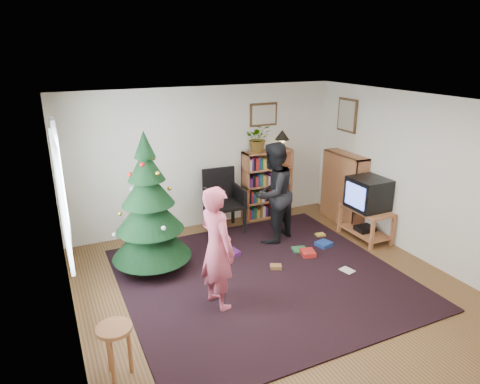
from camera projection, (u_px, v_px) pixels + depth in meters
name	position (u px, v px, depth m)	size (l,w,h in m)	color
floor	(273.00, 288.00, 5.85)	(5.00, 5.00, 0.00)	brown
ceiling	(278.00, 103.00, 5.03)	(5.00, 5.00, 0.00)	white
wall_back	(205.00, 158.00, 7.58)	(5.00, 0.02, 2.50)	silver
wall_front	(436.00, 305.00, 3.30)	(5.00, 0.02, 2.50)	silver
wall_left	(65.00, 239.00, 4.43)	(0.02, 5.00, 2.50)	silver
wall_right	(419.00, 178.00, 6.45)	(0.02, 5.00, 2.50)	silver
rug	(262.00, 277.00, 6.10)	(3.80, 3.60, 0.02)	black
window_pane	(61.00, 198.00, 4.87)	(0.04, 1.20, 1.40)	silver
curtain	(61.00, 181.00, 5.49)	(0.06, 0.35, 1.60)	silver
picture_back	(263.00, 115.00, 7.79)	(0.55, 0.03, 0.42)	#4C3319
picture_right	(347.00, 115.00, 7.71)	(0.03, 0.50, 0.60)	#4C3319
christmas_tree	(149.00, 215.00, 6.06)	(1.15, 1.15, 2.08)	#3F2816
bookshelf_back	(267.00, 183.00, 8.11)	(0.95, 0.30, 1.30)	#A5603B
bookshelf_right	(344.00, 187.00, 7.88)	(0.30, 0.95, 1.30)	#A5603B
tv_stand	(366.00, 221.00, 7.27)	(0.49, 0.89, 0.55)	#A5603B
crt_tv	(368.00, 193.00, 7.11)	(0.56, 0.60, 0.53)	black
armchair	(222.00, 197.00, 7.57)	(0.62, 0.62, 1.10)	black
stool	(115.00, 338.00, 4.16)	(0.35, 0.35, 0.58)	#A5603B
person_standing	(217.00, 248.00, 5.23)	(0.58, 0.38, 1.59)	#C74F66
person_by_chair	(273.00, 193.00, 7.01)	(0.83, 0.64, 1.70)	black
potted_plant	(258.00, 138.00, 7.74)	(0.46, 0.40, 0.51)	gray
table_lamp	(282.00, 136.00, 7.94)	(0.27, 0.27, 0.36)	#A57F33
floor_clutter	(301.00, 252.00, 6.77)	(1.88, 1.39, 0.08)	#A51E19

